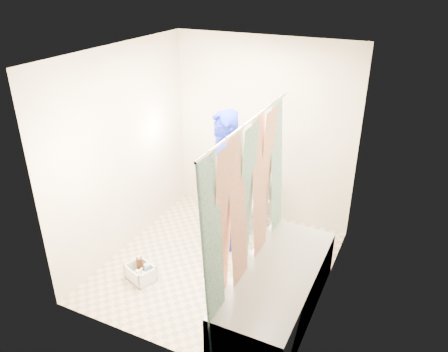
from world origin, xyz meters
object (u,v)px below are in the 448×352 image
at_px(plumber, 223,182).
at_px(bathtub, 277,290).
at_px(cleaning_caddy, 141,274).
at_px(toilet, 255,201).

bearing_deg(plumber, bathtub, 8.58).
xyz_separation_m(plumber, cleaning_caddy, (-0.51, -1.01, -0.78)).
bearing_deg(plumber, cleaning_caddy, -68.52).
xyz_separation_m(bathtub, plumber, (-0.98, 0.82, 0.59)).
relative_size(toilet, plumber, 0.39).
height_order(toilet, plumber, plumber).
relative_size(toilet, cleaning_caddy, 1.85).
relative_size(bathtub, plumber, 1.02).
bearing_deg(bathtub, toilet, 119.32).
distance_m(bathtub, cleaning_caddy, 1.52).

